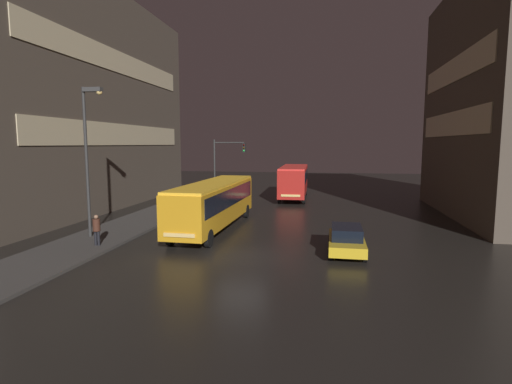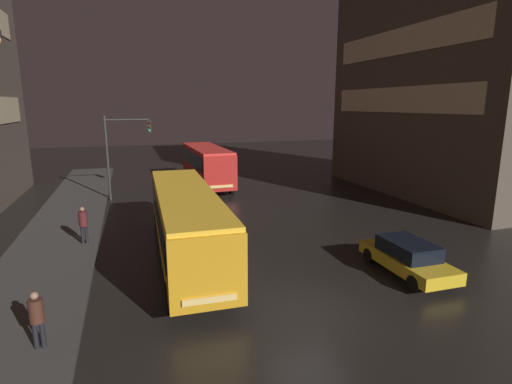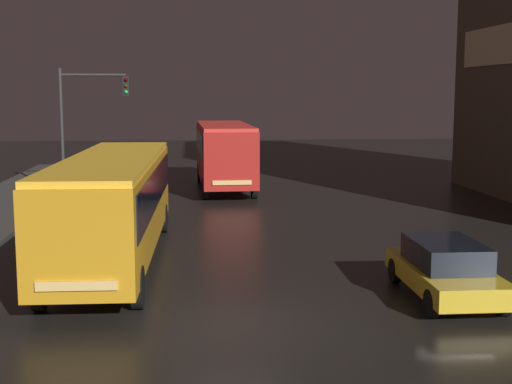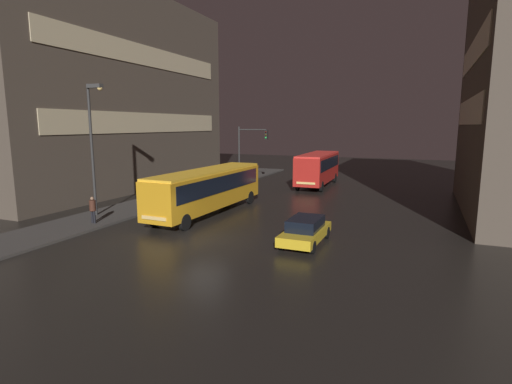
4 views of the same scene
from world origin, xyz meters
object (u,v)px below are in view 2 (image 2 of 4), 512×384
Objects in this scene: bus_far at (207,163)px; traffic_light_main at (123,143)px; bus_near at (186,217)px; pedestrian_mid at (83,222)px; pedestrian_near at (37,315)px; car_taxi at (407,257)px.

traffic_light_main is at bearing 20.62° from bus_far.
bus_near is 5.54m from pedestrian_mid.
bus_near is 1.99× the size of traffic_light_main.
traffic_light_main is (-2.57, 12.99, 2.16)m from bus_near.
pedestrian_mid is 10.44m from traffic_light_main.
bus_far is 5.30× the size of pedestrian_mid.
car_taxi is at bearing 123.31° from pedestrian_near.
bus_near is at bearing -155.41° from pedestrian_mid.
pedestrian_mid reaches higher than car_taxi.
bus_far is at bearing 21.92° from traffic_light_main.
pedestrian_mid is at bearing -155.09° from pedestrian_near.
pedestrian_mid is at bearing -33.10° from bus_near.
bus_near is at bearing -27.19° from car_taxi.
traffic_light_main is at bearing -77.24° from bus_near.
bus_near is 16.09m from bus_far.
car_taxi is 13.27m from pedestrian_near.
bus_near is 7.58m from pedestrian_near.
pedestrian_near is at bearing -97.12° from traffic_light_main.
bus_near is 9.44m from car_taxi.
traffic_light_main is at bearing -159.74° from pedestrian_near.
pedestrian_mid is (0.38, 8.86, 0.11)m from pedestrian_near.
bus_far is 23.11m from pedestrian_near.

